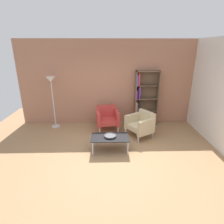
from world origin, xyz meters
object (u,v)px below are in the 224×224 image
object	(u,v)px
armchair_by_bookshelf	(107,118)
floor_lamp_torchiere	(51,86)
bookshelf_tall	(144,99)
decorative_bowl	(110,136)
coffee_table_low	(110,138)
armchair_corner_red	(141,124)

from	to	relation	value
armchair_by_bookshelf	floor_lamp_torchiere	world-z (taller)	floor_lamp_torchiere
bookshelf_tall	decorative_bowl	bearing A→B (deg)	-123.63
coffee_table_low	armchair_corner_red	bearing A→B (deg)	40.34
bookshelf_tall	armchair_by_bookshelf	bearing A→B (deg)	-160.32
armchair_by_bookshelf	bookshelf_tall	bearing A→B (deg)	12.08
bookshelf_tall	coffee_table_low	xyz separation A→B (m)	(-1.21, -1.82, -0.56)
coffee_table_low	floor_lamp_torchiere	size ratio (longest dim) A/B	0.57
decorative_bowl	armchair_corner_red	xyz separation A→B (m)	(0.96, 0.82, -0.02)
bookshelf_tall	coffee_table_low	distance (m)	2.26
bookshelf_tall	coffee_table_low	bearing A→B (deg)	-123.63
decorative_bowl	armchair_corner_red	world-z (taller)	armchair_corner_red
bookshelf_tall	armchair_corner_red	world-z (taller)	bookshelf_tall
armchair_corner_red	armchair_by_bookshelf	bearing A→B (deg)	-149.33
bookshelf_tall	decorative_bowl	distance (m)	2.24
floor_lamp_torchiere	bookshelf_tall	bearing A→B (deg)	3.69
decorative_bowl	armchair_corner_red	size ratio (longest dim) A/B	0.34
decorative_bowl	floor_lamp_torchiere	world-z (taller)	floor_lamp_torchiere
armchair_by_bookshelf	floor_lamp_torchiere	distance (m)	2.10
bookshelf_tall	floor_lamp_torchiere	world-z (taller)	bookshelf_tall
coffee_table_low	armchair_by_bookshelf	bearing A→B (deg)	93.02
bookshelf_tall	coffee_table_low	world-z (taller)	bookshelf_tall
decorative_bowl	armchair_by_bookshelf	bearing A→B (deg)	93.02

